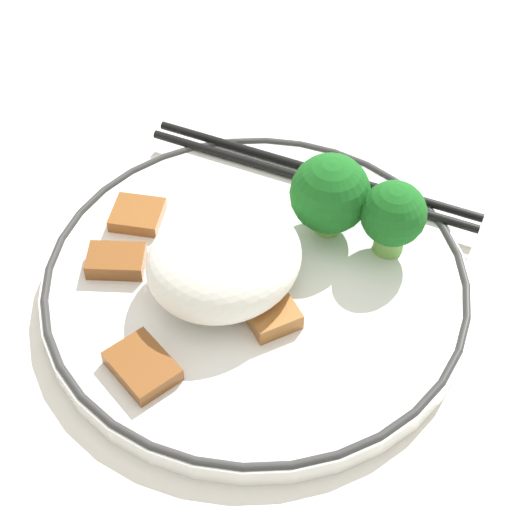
{
  "coord_description": "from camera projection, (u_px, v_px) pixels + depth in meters",
  "views": [
    {
      "loc": [
        -0.23,
        -0.25,
        0.42
      ],
      "look_at": [
        0.0,
        0.0,
        0.03
      ],
      "focal_mm": 60.0,
      "sensor_mm": 36.0,
      "label": 1
    }
  ],
  "objects": [
    {
      "name": "ground_plane",
      "position": [
        256.0,
        292.0,
        0.54
      ],
      "size": [
        3.0,
        3.0,
        0.0
      ],
      "primitive_type": "plane",
      "color": "silver"
    },
    {
      "name": "chopsticks",
      "position": [
        311.0,
        174.0,
        0.59
      ],
      "size": [
        0.11,
        0.22,
        0.01
      ],
      "color": "black",
      "rests_on": "plate"
    },
    {
      "name": "meat_on_rice_edge",
      "position": [
        137.0,
        215.0,
        0.56
      ],
      "size": [
        0.04,
        0.04,
        0.01
      ],
      "color": "brown",
      "rests_on": "plate"
    },
    {
      "name": "broccoli_back_center",
      "position": [
        328.0,
        193.0,
        0.53
      ],
      "size": [
        0.05,
        0.05,
        0.06
      ],
      "color": "#72AD4C",
      "rests_on": "plate"
    },
    {
      "name": "meat_near_front",
      "position": [
        116.0,
        261.0,
        0.53
      ],
      "size": [
        0.04,
        0.04,
        0.01
      ],
      "color": "brown",
      "rests_on": "plate"
    },
    {
      "name": "broccoli_back_left",
      "position": [
        393.0,
        216.0,
        0.52
      ],
      "size": [
        0.04,
        0.04,
        0.05
      ],
      "color": "#72AD4C",
      "rests_on": "plate"
    },
    {
      "name": "rice_mound",
      "position": [
        224.0,
        260.0,
        0.51
      ],
      "size": [
        0.1,
        0.09,
        0.05
      ],
      "color": "white",
      "rests_on": "plate"
    },
    {
      "name": "meat_near_back",
      "position": [
        210.0,
        232.0,
        0.55
      ],
      "size": [
        0.04,
        0.04,
        0.01
      ],
      "color": "brown",
      "rests_on": "plate"
    },
    {
      "name": "meat_near_right",
      "position": [
        142.0,
        366.0,
        0.48
      ],
      "size": [
        0.03,
        0.04,
        0.01
      ],
      "color": "brown",
      "rests_on": "plate"
    },
    {
      "name": "plate",
      "position": [
        256.0,
        283.0,
        0.53
      ],
      "size": [
        0.27,
        0.27,
        0.02
      ],
      "color": "white",
      "rests_on": "ground_plane"
    },
    {
      "name": "meat_near_left",
      "position": [
        269.0,
        311.0,
        0.5
      ],
      "size": [
        0.04,
        0.04,
        0.01
      ],
      "color": "#995B28",
      "rests_on": "plate"
    }
  ]
}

